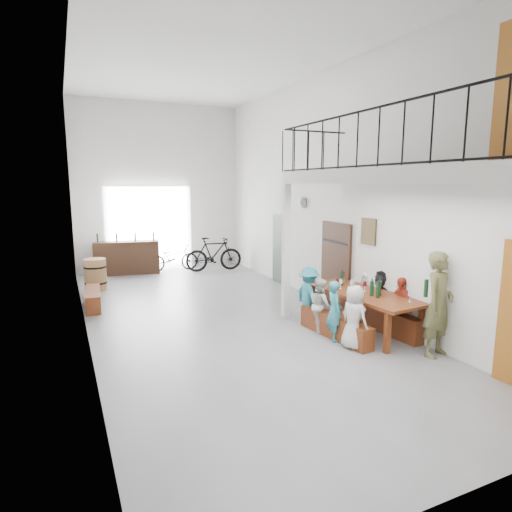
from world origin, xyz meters
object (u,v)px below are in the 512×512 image
side_bench (93,299)px  bench_inner (335,327)px  bicycle_near (173,258)px  oak_barrel (96,275)px  serving_counter (127,258)px  tasting_table (363,296)px  host_standing (439,304)px

side_bench → bench_inner: bearing=-45.3°
bench_inner → bicycle_near: (-1.26, 7.52, 0.24)m
oak_barrel → serving_counter: bearing=59.7°
tasting_table → bench_inner: tasting_table is taller
tasting_table → oak_barrel: (-4.51, 5.70, -0.27)m
side_bench → serving_counter: 3.85m
tasting_table → oak_barrel: bearing=123.3°
tasting_table → serving_counter: (-3.41, 7.59, -0.17)m
tasting_table → bicycle_near: size_ratio=1.49×
bench_inner → oak_barrel: bearing=118.5°
side_bench → host_standing: 7.50m
tasting_table → serving_counter: bearing=109.1°
serving_counter → host_standing: bearing=-58.2°
side_bench → oak_barrel: bearing=83.7°
bench_inner → bicycle_near: bicycle_near is taller
tasting_table → side_bench: (-4.70, 3.98, -0.50)m
oak_barrel → serving_counter: serving_counter is taller
host_standing → side_bench: bearing=115.7°
bench_inner → host_standing: 1.91m
bench_inner → side_bench: (-4.01, 4.05, 0.00)m
bicycle_near → host_standing: bearing=-166.3°
oak_barrel → host_standing: bearing=-55.9°
bench_inner → side_bench: same height
serving_counter → oak_barrel: bearing=-111.0°
oak_barrel → bench_inner: bearing=-56.5°
tasting_table → bicycle_near: bearing=99.6°
tasting_table → host_standing: size_ratio=1.44×
tasting_table → bench_inner: bearing=-179.0°
side_bench → oak_barrel: size_ratio=1.69×
tasting_table → serving_counter: serving_counter is taller
oak_barrel → bicycle_near: 3.10m
host_standing → bicycle_near: (-2.31, 8.96, -0.44)m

